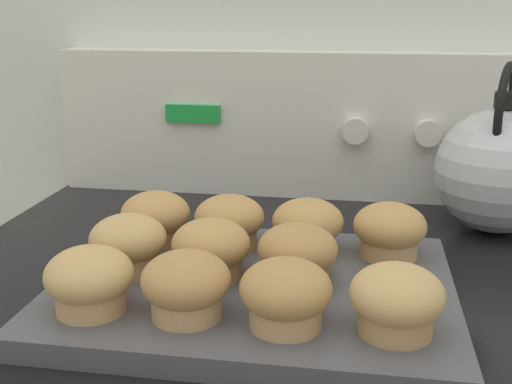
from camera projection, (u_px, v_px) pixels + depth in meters
name	position (u px, v px, depth m)	size (l,w,h in m)	color
control_panel	(310.00, 125.00, 0.97)	(0.76, 0.07, 0.22)	silver
muffin_pan	(254.00, 290.00, 0.64)	(0.39, 0.30, 0.02)	#4C4C51
muffin_r0_c0	(90.00, 280.00, 0.56)	(0.08, 0.08, 0.06)	tan
muffin_r0_c1	(186.00, 285.00, 0.55)	(0.08, 0.08, 0.06)	tan
muffin_r0_c2	(286.00, 294.00, 0.53)	(0.08, 0.08, 0.06)	tan
muffin_r0_c3	(397.00, 300.00, 0.52)	(0.08, 0.08, 0.06)	tan
muffin_r1_c0	(128.00, 244.00, 0.65)	(0.08, 0.08, 0.06)	tan
muffin_r1_c1	(211.00, 249.00, 0.63)	(0.08, 0.08, 0.06)	#A37A4C
muffin_r1_c2	(298.00, 254.00, 0.62)	(0.08, 0.08, 0.06)	olive
muffin_r2_c0	(156.00, 218.00, 0.73)	(0.08, 0.08, 0.06)	olive
muffin_r2_c1	(229.00, 222.00, 0.71)	(0.08, 0.08, 0.06)	tan
muffin_r2_c2	(308.00, 226.00, 0.70)	(0.08, 0.08, 0.06)	tan
muffin_r2_c3	(390.00, 231.00, 0.68)	(0.08, 0.08, 0.06)	tan
tea_kettle	(499.00, 168.00, 0.81)	(0.16, 0.19, 0.22)	silver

